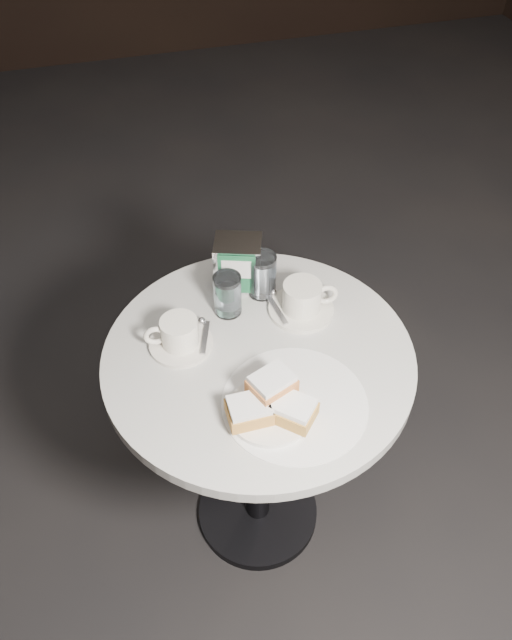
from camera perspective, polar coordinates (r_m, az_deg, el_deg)
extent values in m
plane|color=black|center=(2.01, 0.16, -17.24)|extent=(7.00, 7.00, 0.00)
cylinder|color=black|center=(2.00, 0.16, -17.04)|extent=(0.36, 0.36, 0.03)
cylinder|color=black|center=(1.70, 0.19, -11.57)|extent=(0.07, 0.07, 0.70)
cylinder|color=silver|center=(1.40, 0.22, -3.42)|extent=(0.70, 0.70, 0.03)
cylinder|color=white|center=(1.31, 3.55, -7.56)|extent=(0.33, 0.33, 0.00)
cylinder|color=white|center=(1.28, 1.27, -8.34)|extent=(0.22, 0.22, 0.01)
cube|color=#CA8C3E|center=(1.26, -0.64, -8.42)|extent=(0.09, 0.07, 0.03)
cube|color=white|center=(1.24, -0.65, -7.80)|extent=(0.08, 0.06, 0.01)
cube|color=#C28C3B|center=(1.26, 3.38, -8.39)|extent=(0.11, 0.11, 0.03)
cube|color=white|center=(1.24, 3.43, -7.77)|extent=(0.10, 0.10, 0.01)
cube|color=#CE7D3F|center=(1.26, 1.46, -6.05)|extent=(0.11, 0.10, 0.03)
cube|color=white|center=(1.24, 1.48, -5.41)|extent=(0.10, 0.09, 0.01)
cylinder|color=silver|center=(1.42, -6.86, -2.14)|extent=(0.15, 0.15, 0.01)
cylinder|color=white|center=(1.39, -7.00, -1.09)|extent=(0.09, 0.09, 0.07)
cylinder|color=#815E46|center=(1.37, -7.09, -0.33)|extent=(0.08, 0.08, 0.00)
torus|color=white|center=(1.39, -9.21, -1.42)|extent=(0.05, 0.02, 0.05)
cube|color=#B3B3B7|center=(1.41, -4.68, -1.59)|extent=(0.04, 0.10, 0.00)
sphere|color=silver|center=(1.44, -4.98, -0.08)|extent=(0.02, 0.02, 0.02)
cylinder|color=silver|center=(1.49, 4.14, 0.99)|extent=(0.18, 0.18, 0.01)
cylinder|color=silver|center=(1.46, 4.22, 2.13)|extent=(0.10, 0.10, 0.07)
cylinder|color=#826147|center=(1.44, 4.28, 2.96)|extent=(0.09, 0.09, 0.00)
torus|color=beige|center=(1.47, 6.47, 2.33)|extent=(0.06, 0.02, 0.06)
cube|color=silver|center=(1.47, 1.88, 1.01)|extent=(0.03, 0.11, 0.00)
sphere|color=silver|center=(1.51, 1.56, 2.53)|extent=(0.02, 0.02, 0.02)
cylinder|color=white|center=(1.45, -2.62, 2.35)|extent=(0.07, 0.07, 0.11)
cylinder|color=white|center=(1.45, -2.61, 2.23)|extent=(0.06, 0.06, 0.09)
cylinder|color=white|center=(1.50, 0.55, 4.14)|extent=(0.09, 0.09, 0.11)
cylinder|color=white|center=(1.50, 0.55, 4.02)|extent=(0.08, 0.08, 0.10)
cube|color=silver|center=(1.51, -1.64, 5.21)|extent=(0.13, 0.12, 0.13)
cube|color=#1B6039|center=(1.48, -1.78, 4.15)|extent=(0.08, 0.03, 0.11)
cube|color=silver|center=(1.46, -1.80, 4.62)|extent=(0.07, 0.02, 0.05)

